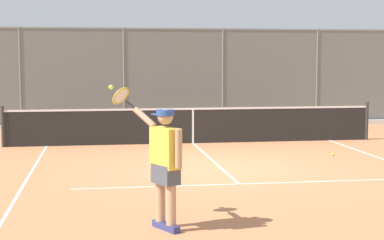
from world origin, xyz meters
name	(u,v)px	position (x,y,z in m)	size (l,w,h in m)	color
ground_plane	(221,168)	(0.00, 0.00, 0.00)	(60.00, 60.00, 0.00)	#C67A4C
court_line_markings	(242,187)	(0.00, 1.93, 0.00)	(7.80, 10.12, 0.01)	white
fence_backdrop	(172,87)	(0.00, -8.65, 1.31)	(19.66, 1.37, 3.30)	slate
tennis_net	(193,125)	(0.00, -3.87, 0.49)	(10.03, 0.09, 1.07)	#2D2D2D
tennis_player	(164,160)	(1.66, 4.46, 0.94)	(0.93, 1.11, 1.91)	navy
tennis_ball_near_net	(176,177)	(1.07, 0.97, 0.03)	(0.07, 0.07, 0.07)	#C1D138
tennis_ball_by_sideline	(333,154)	(-2.93, -1.20, 0.03)	(0.07, 0.07, 0.07)	#CCDB33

